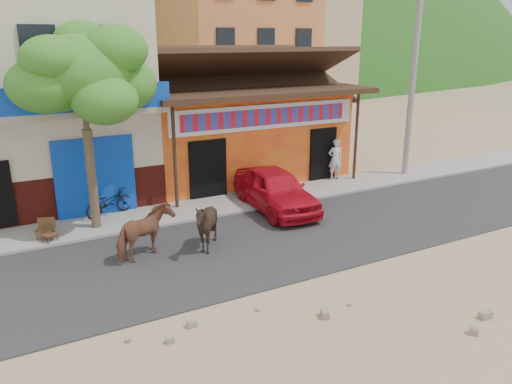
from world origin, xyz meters
The scene contains 16 objects.
ground centered at (0.00, 0.00, 0.00)m, with size 120.00×120.00×0.00m, color #9E825B.
road centered at (0.00, 2.50, 0.02)m, with size 60.00×5.00×0.04m, color #28282B.
sidewalk centered at (0.00, 6.00, 0.06)m, with size 60.00×2.00×0.12m, color gray.
dance_club centered at (2.00, 10.00, 1.80)m, with size 8.00×6.00×3.60m, color orange.
cafe_building centered at (-5.50, 10.00, 3.50)m, with size 7.00×6.00×7.00m, color beige.
apartment_front centered at (9.00, 24.00, 6.00)m, with size 9.00×9.00×12.00m, color #CC723F.
apartment_rear centered at (18.00, 30.00, 5.00)m, with size 8.00×8.00×10.00m, color tan.
tree centered at (-4.60, 5.80, 3.12)m, with size 3.00×3.00×6.00m, color #2D721E, non-canonical shape.
utility_pole centered at (8.20, 6.00, 4.12)m, with size 0.24×0.24×8.00m, color gray.
cow_tan centered at (-3.84, 3.09, 0.74)m, with size 0.75×1.65×1.39m, color brown.
cow_dark centered at (-2.25, 2.74, 0.76)m, with size 1.17×1.32×1.45m, color black.
red_car centered at (1.13, 4.80, 0.75)m, with size 1.68×4.17×1.42m, color red.
scooter centered at (-4.00, 6.66, 0.56)m, with size 0.58×1.68×0.88m, color black.
pedestrian centered at (5.05, 6.70, 0.95)m, with size 0.61×0.40×1.66m, color silver.
cafe_chair_left centered at (-6.06, 5.61, 0.63)m, with size 0.47×0.47×1.01m, color #51371B, non-canonical shape.
cafe_chair_right centered at (-6.00, 5.30, 0.52)m, with size 0.37×0.37×0.80m, color #462917, non-canonical shape.
Camera 1 is at (-7.04, -9.03, 5.65)m, focal length 35.00 mm.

